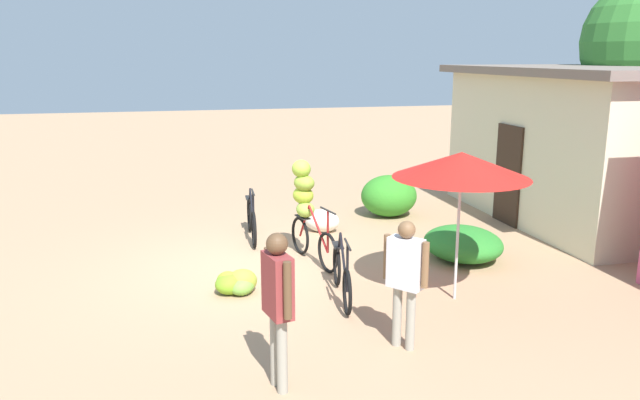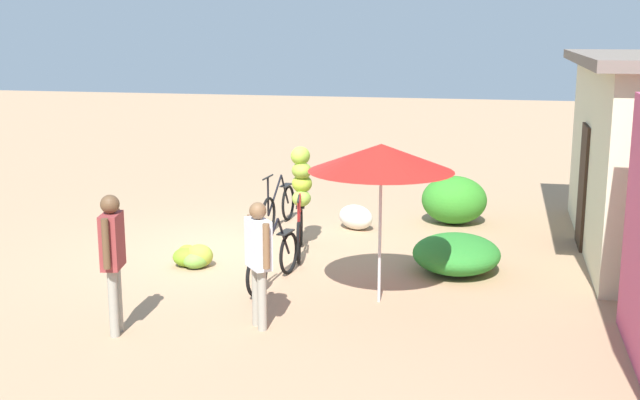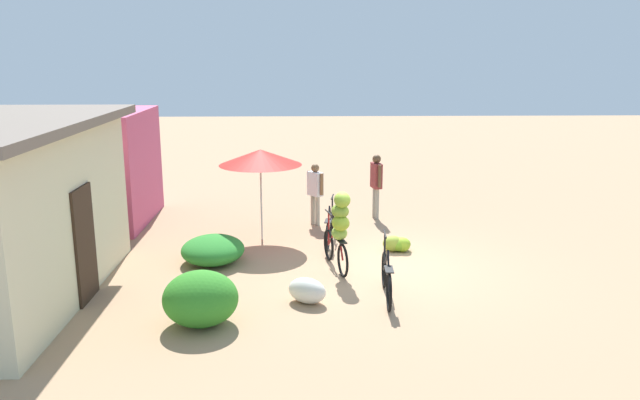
{
  "view_description": "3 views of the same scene",
  "coord_description": "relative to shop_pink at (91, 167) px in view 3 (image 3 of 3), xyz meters",
  "views": [
    {
      "loc": [
        9.51,
        -1.32,
        3.35
      ],
      "look_at": [
        -0.05,
        1.01,
        1.05
      ],
      "focal_mm": 34.8,
      "sensor_mm": 36.0,
      "label": 1
    },
    {
      "loc": [
        11.79,
        3.94,
        3.49
      ],
      "look_at": [
        0.84,
        1.41,
        1.08
      ],
      "focal_mm": 44.49,
      "sensor_mm": 36.0,
      "label": 2
    },
    {
      "loc": [
        -11.84,
        1.52,
        4.22
      ],
      "look_at": [
        1.14,
        1.16,
        1.13
      ],
      "focal_mm": 35.15,
      "sensor_mm": 36.0,
      "label": 3
    }
  ],
  "objects": [
    {
      "name": "market_umbrella",
      "position": [
        -1.67,
        -4.34,
        0.51
      ],
      "size": [
        1.86,
        1.86,
        2.09
      ],
      "color": "beige",
      "rests_on": "ground"
    },
    {
      "name": "bicycle_center_loaded",
      "position": [
        -2.06,
        -5.89,
        -1.05
      ],
      "size": [
        1.69,
        0.3,
        0.98
      ],
      "color": "black",
      "rests_on": "ground"
    },
    {
      "name": "hedge_bush_front_left",
      "position": [
        -6.28,
        -3.67,
        -0.96
      ],
      "size": [
        1.11,
        1.19,
        0.88
      ],
      "primitive_type": "ellipsoid",
      "color": "#328626",
      "rests_on": "ground"
    },
    {
      "name": "hedge_bush_front_right",
      "position": [
        -3.26,
        -3.44,
        -1.13
      ],
      "size": [
        1.46,
        1.28,
        0.54
      ],
      "primitive_type": "ellipsoid",
      "color": "#2A7E2B",
      "rests_on": "ground"
    },
    {
      "name": "bicycle_near_pile",
      "position": [
        -3.97,
        -5.98,
        -0.43
      ],
      "size": [
        1.67,
        0.5,
        1.65
      ],
      "color": "black",
      "rests_on": "ground"
    },
    {
      "name": "produce_sack",
      "position": [
        -5.43,
        -5.34,
        -1.18
      ],
      "size": [
        0.75,
        0.83,
        0.44
      ],
      "primitive_type": "ellipsoid",
      "rotation": [
        0.0,
        0.0,
        1.01
      ],
      "color": "silver",
      "rests_on": "ground"
    },
    {
      "name": "bicycle_leftmost",
      "position": [
        -5.27,
        -6.73,
        -1.03
      ],
      "size": [
        1.75,
        0.18,
        1.03
      ],
      "color": "black",
      "rests_on": "ground"
    },
    {
      "name": "ground_plane",
      "position": [
        -3.67,
        -6.81,
        -1.4
      ],
      "size": [
        60.0,
        60.0,
        0.0
      ],
      "primitive_type": "plane",
      "color": "tan"
    },
    {
      "name": "banana_pile_on_ground",
      "position": [
        -2.61,
        -7.31,
        -1.24
      ],
      "size": [
        0.62,
        0.71,
        0.34
      ],
      "color": "#72AD3F",
      "rests_on": "ground"
    },
    {
      "name": "person_bystander",
      "position": [
        -0.44,
        -5.59,
        -0.46
      ],
      "size": [
        0.47,
        0.41,
        1.54
      ],
      "color": "gray",
      "rests_on": "ground"
    },
    {
      "name": "person_vendor",
      "position": [
        0.12,
        -7.16,
        -0.38
      ],
      "size": [
        0.57,
        0.28,
        1.67
      ],
      "color": "gray",
      "rests_on": "ground"
    },
    {
      "name": "shop_pink",
      "position": [
        0.0,
        0.0,
        0.0
      ],
      "size": [
        3.2,
        2.8,
        2.8
      ],
      "primitive_type": "cube",
      "color": "#CA4F75",
      "rests_on": "ground"
    }
  ]
}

